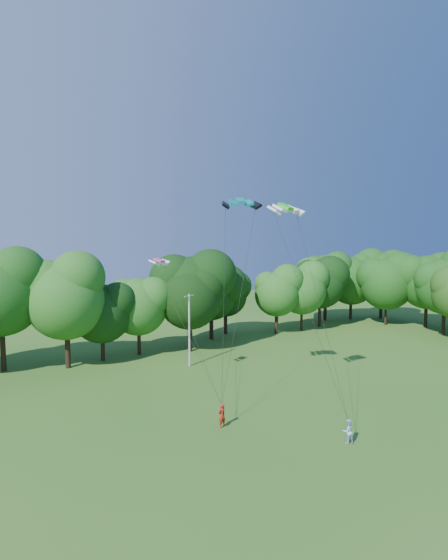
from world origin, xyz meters
TOP-DOWN VIEW (x-y plane):
  - ground at (0.00, 0.00)m, footprint 160.00×160.00m
  - utility_pole at (4.20, 27.52)m, footprint 1.47×0.73m
  - kite_flyer_left at (-1.31, 12.60)m, footprint 0.74×0.57m
  - kite_flyer_right at (4.49, 5.82)m, footprint 0.97×0.86m
  - kite_teal at (2.97, 16.32)m, footprint 3.47×2.54m
  - kite_green at (4.85, 12.89)m, footprint 2.99×1.37m
  - kite_pink at (-1.89, 21.80)m, footprint 2.10×1.57m
  - tree_back_center at (7.23, 32.96)m, footprint 8.38×8.38m
  - tree_back_east at (34.66, 37.89)m, footprint 7.93×7.93m

SIDE VIEW (x-z plane):
  - ground at x=0.00m, z-range 0.00..0.00m
  - kite_flyer_right at x=4.49m, z-range 0.00..1.68m
  - kite_flyer_left at x=-1.31m, z-range 0.00..1.82m
  - utility_pole at x=4.20m, z-range 0.12..8.02m
  - tree_back_east at x=34.66m, z-range 1.43..12.97m
  - tree_back_center at x=7.23m, z-range 1.52..13.71m
  - kite_pink at x=-1.89m, z-range 11.78..12.15m
  - kite_green at x=4.85m, z-range 16.03..16.69m
  - kite_teal at x=2.97m, z-range 16.66..17.26m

